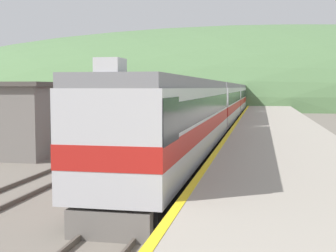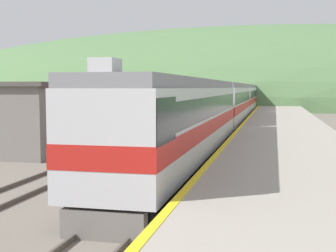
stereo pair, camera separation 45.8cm
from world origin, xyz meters
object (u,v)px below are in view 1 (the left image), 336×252
object	(u,v)px
express_train_lead_car	(179,121)
carriage_third	(234,99)
siding_train	(187,105)
carriage_second	(220,104)
carriage_fourth	(240,96)

from	to	relation	value
express_train_lead_car	carriage_third	size ratio (longest dim) A/B	1.05
siding_train	express_train_lead_car	bearing A→B (deg)	-81.71
express_train_lead_car	carriage_second	bearing A→B (deg)	90.00
carriage_third	carriage_fourth	xyz separation A→B (m)	(0.00, 21.63, 0.00)
express_train_lead_car	siding_train	distance (m)	34.63
express_train_lead_car	siding_train	size ratio (longest dim) A/B	0.70
express_train_lead_car	carriage_second	xyz separation A→B (m)	(0.00, 22.39, -0.01)
carriage_third	carriage_fourth	world-z (taller)	same
carriage_second	carriage_third	bearing A→B (deg)	90.00
express_train_lead_car	siding_train	bearing A→B (deg)	98.29
express_train_lead_car	carriage_fourth	size ratio (longest dim) A/B	1.05
carriage_second	siding_train	distance (m)	12.89
carriage_fourth	siding_train	distance (m)	31.79
siding_train	carriage_fourth	bearing A→B (deg)	80.96
express_train_lead_car	carriage_fourth	world-z (taller)	express_train_lead_car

